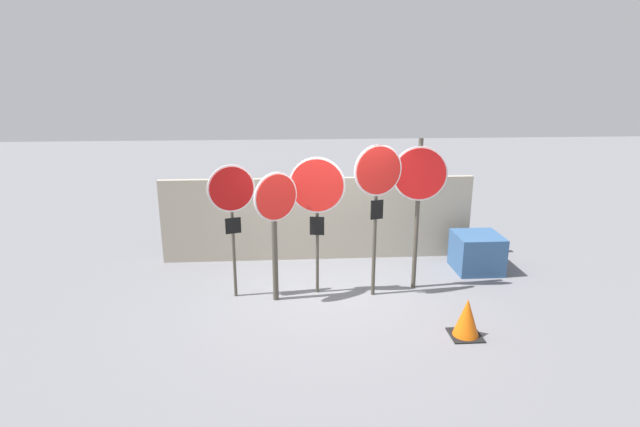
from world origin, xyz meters
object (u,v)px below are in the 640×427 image
at_px(stop_sign_2, 317,193).
at_px(stop_sign_1, 276,215).
at_px(stop_sign_4, 419,186).
at_px(stop_sign_3, 378,185).
at_px(traffic_cone_0, 467,318).
at_px(stop_sign_0, 232,199).
at_px(storage_crate, 477,252).

bearing_deg(stop_sign_2, stop_sign_1, -152.40).
distance_m(stop_sign_1, stop_sign_2, 0.75).
bearing_deg(stop_sign_1, stop_sign_4, -25.77).
distance_m(stop_sign_2, stop_sign_3, 0.96).
relative_size(stop_sign_1, stop_sign_3, 0.84).
height_order(stop_sign_3, traffic_cone_0, stop_sign_3).
bearing_deg(traffic_cone_0, stop_sign_1, 153.53).
distance_m(stop_sign_0, stop_sign_2, 1.34).
bearing_deg(stop_sign_1, stop_sign_0, 132.05).
height_order(traffic_cone_0, storage_crate, storage_crate).
xyz_separation_m(traffic_cone_0, storage_crate, (1.03, 2.37, 0.07)).
bearing_deg(stop_sign_4, stop_sign_1, -165.17).
bearing_deg(storage_crate, stop_sign_0, -168.72).
xyz_separation_m(stop_sign_4, storage_crate, (1.36, 0.73, -1.45)).
distance_m(stop_sign_1, traffic_cone_0, 3.18).
height_order(stop_sign_0, stop_sign_4, stop_sign_4).
xyz_separation_m(stop_sign_0, stop_sign_1, (0.68, -0.18, -0.22)).
bearing_deg(traffic_cone_0, stop_sign_0, 155.81).
bearing_deg(stop_sign_3, stop_sign_0, 160.81).
xyz_separation_m(stop_sign_2, stop_sign_4, (1.66, 0.09, 0.07)).
height_order(stop_sign_4, traffic_cone_0, stop_sign_4).
bearing_deg(stop_sign_0, storage_crate, -6.17).
bearing_deg(stop_sign_3, storage_crate, 8.32).
relative_size(stop_sign_0, traffic_cone_0, 3.92).
bearing_deg(stop_sign_4, stop_sign_2, -169.88).
relative_size(stop_sign_3, stop_sign_4, 0.98).
bearing_deg(stop_sign_4, storage_crate, 35.41).
height_order(stop_sign_0, stop_sign_3, stop_sign_3).
xyz_separation_m(stop_sign_0, traffic_cone_0, (3.33, -1.50, -1.39)).
xyz_separation_m(stop_sign_4, traffic_cone_0, (0.33, -1.63, -1.52)).
xyz_separation_m(stop_sign_1, stop_sign_2, (0.66, 0.23, 0.28)).
bearing_deg(stop_sign_0, stop_sign_3, -20.01).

